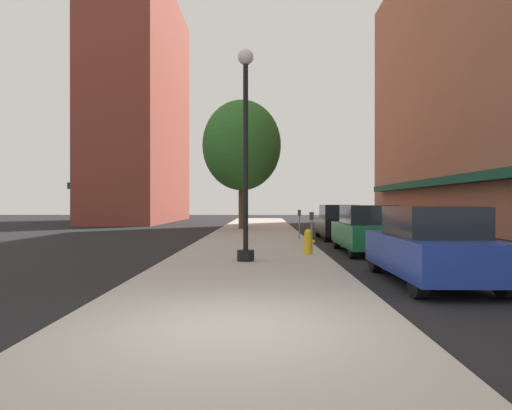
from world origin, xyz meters
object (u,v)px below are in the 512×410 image
at_px(lamppost, 246,150).
at_px(car_blue, 430,246).
at_px(fire_hydrant, 308,241).
at_px(tree_near, 242,146).
at_px(car_green, 367,230).
at_px(car_black, 338,222).
at_px(parking_meter_near, 312,226).
at_px(parking_meter_far, 299,220).

distance_m(lamppost, car_blue, 5.53).
bearing_deg(fire_hydrant, tree_near, 100.84).
bearing_deg(car_green, car_black, 89.52).
height_order(car_blue, car_green, same).
xyz_separation_m(parking_meter_near, car_blue, (1.95, -5.64, -0.14)).
distance_m(tree_near, car_green, 14.90).
distance_m(lamppost, car_green, 5.69).
distance_m(parking_meter_near, car_black, 6.78).
bearing_deg(tree_near, car_blue, -75.58).
height_order(parking_meter_near, car_blue, car_blue).
xyz_separation_m(tree_near, car_blue, (4.96, -19.31, -4.60)).
bearing_deg(tree_near, parking_meter_far, -70.20).
bearing_deg(car_blue, fire_hydrant, 115.92).
height_order(lamppost, car_blue, lamppost).
height_order(fire_hydrant, parking_meter_far, parking_meter_far).
relative_size(lamppost, parking_meter_far, 4.50).
bearing_deg(tree_near, car_black, -55.33).
xyz_separation_m(lamppost, fire_hydrant, (1.92, 1.78, -2.68)).
xyz_separation_m(lamppost, car_black, (4.08, 9.26, -2.39)).
bearing_deg(car_black, parking_meter_near, -108.78).
height_order(parking_meter_near, tree_near, tree_near).
bearing_deg(lamppost, parking_meter_far, 75.22).
xyz_separation_m(car_blue, car_black, (0.00, 12.13, 0.00)).
xyz_separation_m(tree_near, car_black, (4.96, -7.18, -4.60)).
bearing_deg(tree_near, car_green, -69.49).
distance_m(fire_hydrant, tree_near, 15.70).
distance_m(parking_meter_far, car_black, 2.29).
xyz_separation_m(car_blue, car_green, (0.00, 6.03, 0.00)).
relative_size(parking_meter_near, parking_meter_far, 1.00).
height_order(lamppost, car_green, lamppost).
bearing_deg(car_blue, parking_meter_far, 101.14).
height_order(fire_hydrant, car_blue, car_blue).
xyz_separation_m(fire_hydrant, parking_meter_far, (0.21, 6.28, 0.43)).
distance_m(car_blue, car_black, 12.13).
relative_size(lamppost, car_black, 1.37).
height_order(lamppost, car_black, lamppost).
xyz_separation_m(parking_meter_far, car_blue, (1.95, -10.93, -0.14)).
bearing_deg(lamppost, car_black, 66.24).
xyz_separation_m(fire_hydrant, car_blue, (2.16, -4.65, 0.29)).
bearing_deg(car_black, tree_near, 122.61).
distance_m(fire_hydrant, car_blue, 5.14).
bearing_deg(parking_meter_near, car_blue, -70.91).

